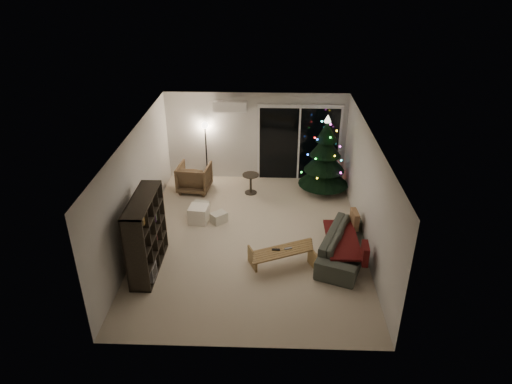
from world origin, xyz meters
TOP-DOWN VIEW (x-y plane):
  - room at (0.46, 1.49)m, footprint 6.50×7.51m
  - bookshelf at (-2.25, -1.14)m, footprint 0.72×1.67m
  - media_cabinet at (-2.25, -0.00)m, footprint 0.73×1.17m
  - stereo at (-2.25, -0.00)m, footprint 0.35×0.41m
  - armchair at (-1.65, 2.36)m, footprint 0.92×0.94m
  - ottoman at (-1.30, 0.73)m, footprint 0.49×0.49m
  - cardboard_box_a at (-1.33, 1.18)m, footprint 0.43×0.37m
  - cardboard_box_b at (-0.81, 0.70)m, footprint 0.45×0.45m
  - side_table at (-0.11, 2.25)m, footprint 0.54×0.54m
  - floor_lamp at (-1.40, 3.11)m, footprint 0.26×0.26m
  - sofa at (2.05, -0.63)m, footprint 1.52×2.24m
  - sofa_throw at (1.95, -0.63)m, footprint 0.65×1.51m
  - cushion_a at (2.30, 0.02)m, footprint 0.15×0.41m
  - cushion_b at (2.30, -1.28)m, footprint 0.15×0.41m
  - coffee_table at (0.70, -1.03)m, footprint 1.40×0.96m
  - remote_a at (0.55, -1.03)m, footprint 0.17×0.05m
  - remote_b at (0.80, -0.98)m, footprint 0.16×0.09m
  - christmas_tree at (1.85, 2.39)m, footprint 1.79×1.79m

SIDE VIEW (x-z plane):
  - cardboard_box_b at x=-0.81m, z-range 0.00..0.25m
  - cardboard_box_a at x=-1.33m, z-range 0.00..0.27m
  - ottoman at x=-1.30m, z-range 0.00..0.40m
  - coffee_table at x=0.70m, z-range 0.00..0.42m
  - side_table at x=-0.11m, z-range 0.00..0.55m
  - sofa at x=2.05m, z-range 0.00..0.61m
  - media_cabinet at x=-2.25m, z-range 0.00..0.69m
  - armchair at x=-1.65m, z-range 0.00..0.77m
  - remote_a at x=0.55m, z-range 0.42..0.44m
  - remote_b at x=0.80m, z-range 0.42..0.44m
  - sofa_throw at x=1.95m, z-range 0.42..0.47m
  - cushion_a at x=2.30m, z-range 0.35..0.75m
  - cushion_b at x=2.30m, z-range 0.35..0.75m
  - stereo at x=-2.25m, z-range 0.69..0.83m
  - bookshelf at x=-2.25m, z-range 0.00..1.62m
  - floor_lamp at x=-1.40m, z-range 0.00..1.64m
  - room at x=0.46m, z-range -0.28..2.32m
  - christmas_tree at x=1.85m, z-range 0.00..2.18m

